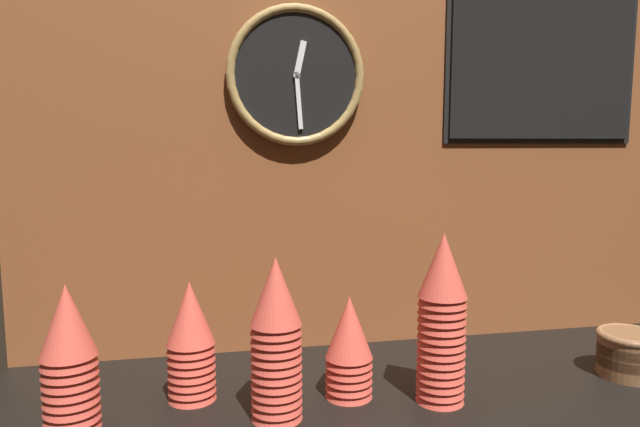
% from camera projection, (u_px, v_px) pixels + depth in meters
% --- Properties ---
extents(ground_plane, '(1.60, 0.56, 0.04)m').
position_uv_depth(ground_plane, '(399.00, 395.00, 1.14)').
color(ground_plane, black).
extents(wall_tiled_back, '(1.60, 0.03, 1.05)m').
position_uv_depth(wall_tiled_back, '(366.00, 124.00, 1.33)').
color(wall_tiled_back, brown).
rests_on(wall_tiled_back, ground_plane).
extents(cup_stack_center_left, '(0.09, 0.09, 0.29)m').
position_uv_depth(cup_stack_center_left, '(276.00, 339.00, 0.99)').
color(cup_stack_center_left, '#DB4C3D').
rests_on(cup_stack_center_left, ground_plane).
extents(cup_stack_center, '(0.09, 0.09, 0.20)m').
position_uv_depth(cup_stack_center, '(349.00, 347.00, 1.08)').
color(cup_stack_center, '#DB4C3D').
rests_on(cup_stack_center, ground_plane).
extents(cup_stack_center_right, '(0.09, 0.09, 0.32)m').
position_uv_depth(cup_stack_center_right, '(442.00, 318.00, 1.05)').
color(cup_stack_center_right, '#DB4C3D').
rests_on(cup_stack_center_right, ground_plane).
extents(cup_stack_far_left, '(0.09, 0.09, 0.26)m').
position_uv_depth(cup_stack_far_left, '(69.00, 362.00, 0.92)').
color(cup_stack_far_left, '#DB4C3D').
rests_on(cup_stack_far_left, ground_plane).
extents(cup_stack_left, '(0.09, 0.09, 0.23)m').
position_uv_depth(cup_stack_left, '(191.00, 341.00, 1.07)').
color(cup_stack_left, '#DB4C3D').
rests_on(cup_stack_left, ground_plane).
extents(bowl_stack_far_right, '(0.13, 0.13, 0.09)m').
position_uv_depth(bowl_stack_far_right, '(628.00, 352.00, 1.18)').
color(bowl_stack_far_right, brown).
rests_on(bowl_stack_far_right, ground_plane).
extents(wall_clock, '(0.31, 0.03, 0.31)m').
position_uv_depth(wall_clock, '(296.00, 76.00, 1.26)').
color(wall_clock, black).
extents(menu_board, '(0.50, 0.01, 0.43)m').
position_uv_depth(menu_board, '(544.00, 54.00, 1.37)').
color(menu_board, black).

